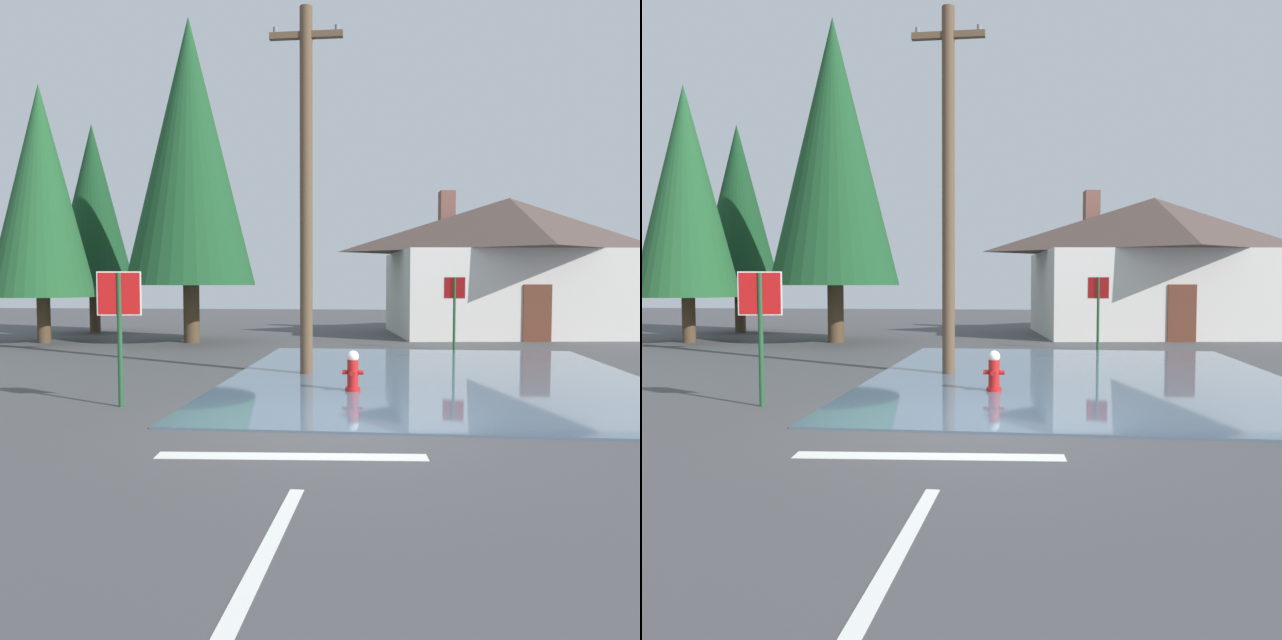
{
  "view_description": "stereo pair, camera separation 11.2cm",
  "coord_description": "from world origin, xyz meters",
  "views": [
    {
      "loc": [
        0.73,
        -9.01,
        2.03
      ],
      "look_at": [
        -0.67,
        4.33,
        1.25
      ],
      "focal_mm": 35.22,
      "sensor_mm": 36.0,
      "label": 1
    },
    {
      "loc": [
        0.84,
        -9.0,
        2.03
      ],
      "look_at": [
        -0.67,
        4.33,
        1.25
      ],
      "focal_mm": 35.22,
      "sensor_mm": 36.0,
      "label": 2
    }
  ],
  "objects": [
    {
      "name": "lane_stop_bar",
      "position": [
        -0.36,
        -1.82,
        0.0
      ],
      "size": [
        3.21,
        0.53,
        0.01
      ],
      "primitive_type": "cube",
      "rotation": [
        0.0,
        0.0,
        0.07
      ],
      "color": "silver",
      "rests_on": "ground"
    },
    {
      "name": "fire_hydrant",
      "position": [
        0.13,
        2.59,
        0.39
      ],
      "size": [
        0.4,
        0.34,
        0.79
      ],
      "color": "red",
      "rests_on": "ground"
    },
    {
      "name": "pine_tree_short_left",
      "position": [
        -11.31,
        15.93,
        5.03
      ],
      "size": [
        3.42,
        3.42,
        8.55
      ],
      "color": "#4C3823",
      "rests_on": "ground"
    },
    {
      "name": "house",
      "position": [
        5.57,
        16.62,
        2.81
      ],
      "size": [
        10.42,
        8.05,
        5.83
      ],
      "color": "beige",
      "rests_on": "ground"
    },
    {
      "name": "pine_tree_mid_left",
      "position": [
        -10.93,
        11.34,
        5.14
      ],
      "size": [
        3.5,
        3.5,
        8.74
      ],
      "color": "#4C3823",
      "rests_on": "ground"
    },
    {
      "name": "pine_tree_tall_left",
      "position": [
        -5.93,
        12.0,
        6.47
      ],
      "size": [
        4.4,
        4.4,
        11.0
      ],
      "color": "#4C3823",
      "rests_on": "ground"
    },
    {
      "name": "ground_plane",
      "position": [
        0.0,
        0.0,
        -0.05
      ],
      "size": [
        80.0,
        80.0,
        0.1
      ],
      "primitive_type": "cube",
      "color": "#424244"
    },
    {
      "name": "stop_sign_far",
      "position": [
        2.8,
        10.22,
        1.58
      ],
      "size": [
        0.64,
        0.2,
        2.23
      ],
      "color": "#1E4C28",
      "rests_on": "ground"
    },
    {
      "name": "stop_sign_near",
      "position": [
        -3.61,
        0.84,
        1.59
      ],
      "size": [
        0.72,
        0.13,
        2.23
      ],
      "color": "#1E4C28",
      "rests_on": "ground"
    },
    {
      "name": "flood_puddle",
      "position": [
        1.81,
        4.73,
        0.02
      ],
      "size": [
        8.71,
        10.78,
        0.03
      ],
      "primitive_type": "cube",
      "color": "#4C6075",
      "rests_on": "ground"
    },
    {
      "name": "utility_pole",
      "position": [
        -1.01,
        4.75,
        4.17
      ],
      "size": [
        1.6,
        0.28,
        7.99
      ],
      "color": "brown",
      "rests_on": "ground"
    },
    {
      "name": "lane_center_stripe",
      "position": [
        -0.16,
        -4.37,
        0.0
      ],
      "size": [
        0.2,
        2.74,
        0.01
      ],
      "primitive_type": "cube",
      "rotation": [
        0.0,
        0.0,
        1.55
      ],
      "color": "silver",
      "rests_on": "ground"
    }
  ]
}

